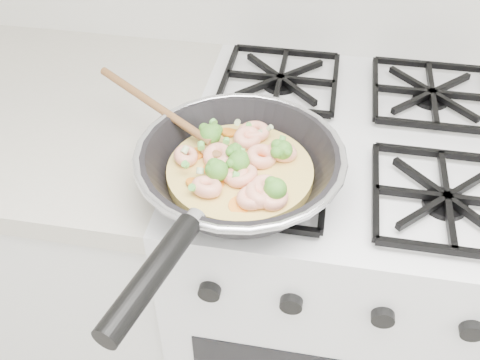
# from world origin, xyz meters

# --- Properties ---
(stove) EXTENTS (0.60, 0.60, 0.92)m
(stove) POSITION_xyz_m (0.00, 1.70, 0.46)
(stove) COLOR white
(stove) RESTS_ON ground
(counter_left) EXTENTS (1.00, 0.60, 0.90)m
(counter_left) POSITION_xyz_m (-0.80, 1.70, 0.45)
(counter_left) COLOR white
(counter_left) RESTS_ON ground
(skillet) EXTENTS (0.44, 0.51, 0.09)m
(skillet) POSITION_xyz_m (-0.18, 1.51, 0.96)
(skillet) COLOR black
(skillet) RESTS_ON stove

